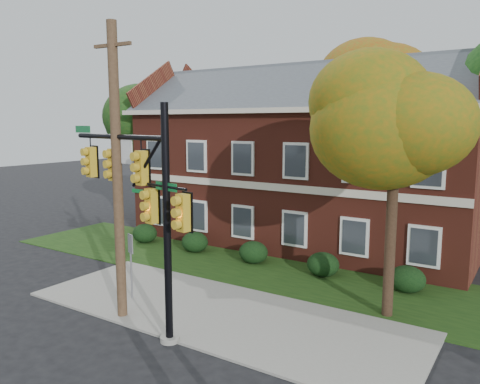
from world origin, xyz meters
The scene contains 15 objects.
ground centered at (0.00, 0.00, 0.00)m, with size 120.00×120.00×0.00m, color black.
sidewalk centered at (0.00, 1.00, 0.04)m, with size 14.00×5.00×0.08m, color gray.
grass_strip centered at (0.00, 6.00, 0.02)m, with size 30.00×6.00×0.04m, color #193811.
apartment_building centered at (-2.00, 11.95, 4.99)m, with size 18.80×8.80×9.74m.
hedge_far_left centered at (-9.00, 6.70, 0.53)m, with size 1.40×1.26×1.05m, color black.
hedge_left centered at (-5.50, 6.70, 0.53)m, with size 1.40×1.26×1.05m, color black.
hedge_center centered at (-2.00, 6.70, 0.53)m, with size 1.40×1.26×1.05m, color black.
hedge_right centered at (1.50, 6.70, 0.53)m, with size 1.40×1.26×1.05m, color black.
hedge_far_right centered at (5.00, 6.70, 0.53)m, with size 1.40×1.26×1.05m, color black.
tree_near_right centered at (5.22, 3.87, 6.67)m, with size 4.50×4.25×8.58m.
tree_left_rear centered at (-11.73, 10.84, 6.68)m, with size 5.40×5.10×8.88m.
tree_far_rear centered at (-0.66, 19.79, 8.84)m, with size 6.84×6.46×11.52m.
traffic_signal centered at (-1.19, -1.24, 4.41)m, with size 6.26×1.46×7.10m.
utility_pole centered at (-2.50, -1.00, 4.91)m, with size 1.51×0.34×9.69m.
sign_post centered at (-3.36, 0.28, 1.70)m, with size 0.36×0.17×2.51m.
Camera 1 is at (9.07, -11.47, 6.51)m, focal length 35.00 mm.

